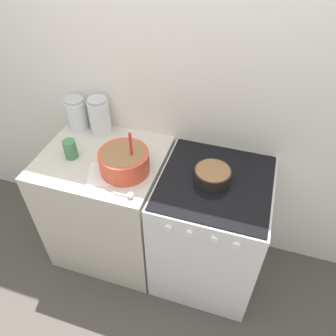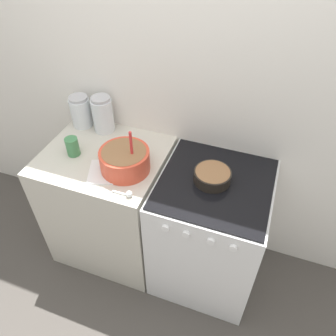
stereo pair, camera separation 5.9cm
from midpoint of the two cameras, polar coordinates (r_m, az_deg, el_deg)
name	(u,v)px [view 1 (the left image)]	position (r m, az deg, el deg)	size (l,w,h in m)	color
ground_plane	(146,293)	(2.44, -4.51, -20.97)	(12.00, 12.00, 0.00)	#4C4742
wall_back	(177,93)	(2.00, 0.71, 12.97)	(4.49, 0.05, 2.40)	white
countertop_cabinet	(110,205)	(2.34, -10.82, -6.36)	(0.75, 0.65, 0.89)	beige
stove	(209,230)	(2.18, 6.43, -10.66)	(0.64, 0.67, 0.89)	silver
mixing_bowl	(124,160)	(1.87, -8.53, 1.30)	(0.29, 0.29, 0.28)	#D84C33
baking_pan	(213,174)	(1.83, 6.85, -1.12)	(0.21, 0.21, 0.07)	black
storage_jar_left	(77,115)	(2.27, -16.26, 8.78)	(0.13, 0.13, 0.21)	silver
storage_jar_middle	(100,118)	(2.19, -12.56, 8.49)	(0.14, 0.14, 0.24)	silver
tin_can	(70,149)	(2.04, -17.44, 3.14)	(0.08, 0.08, 0.12)	#3F7F4C
recipe_page	(105,174)	(1.91, -11.79, -0.97)	(0.25, 0.26, 0.01)	white
measuring_spoon	(128,195)	(1.75, -7.89, -4.71)	(0.12, 0.04, 0.04)	white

